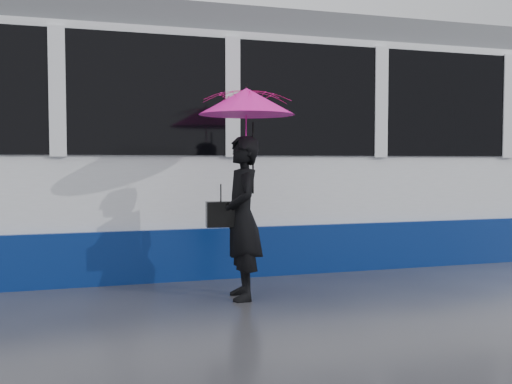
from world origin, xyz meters
name	(u,v)px	position (x,y,z in m)	size (l,w,h in m)	color
ground	(189,308)	(0.00, 0.00, 0.00)	(90.00, 90.00, 0.00)	#29292D
rails	(158,263)	(0.00, 2.50, 0.01)	(34.00, 1.51, 0.02)	#3F3D38
woman	(242,218)	(0.59, 0.22, 0.84)	(0.61, 0.40, 1.69)	black
umbrella	(247,120)	(0.64, 0.22, 1.85)	(1.05, 1.05, 1.14)	#FF154E
handbag	(221,214)	(0.37, 0.24, 0.88)	(0.31, 0.15, 0.44)	black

